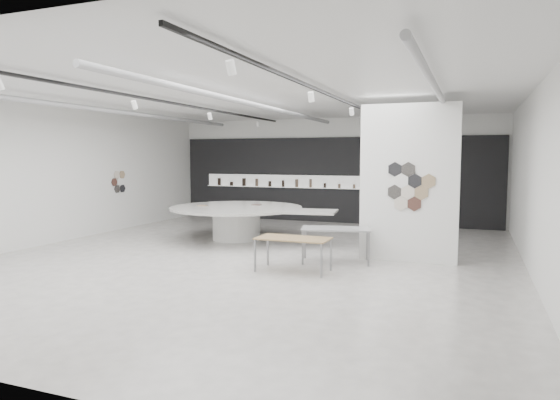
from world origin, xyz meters
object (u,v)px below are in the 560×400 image
at_px(sample_table_wood, 293,240).
at_px(kitchen_counter, 410,214).
at_px(display_island, 239,218).
at_px(partition_column, 409,183).
at_px(sample_table_stone, 336,231).

xyz_separation_m(sample_table_wood, kitchen_counter, (1.49, 7.54, -0.19)).
bearing_deg(display_island, partition_column, -21.28).
bearing_deg(partition_column, kitchen_counter, 96.30).
bearing_deg(kitchen_counter, sample_table_wood, -105.43).
bearing_deg(sample_table_stone, sample_table_wood, -116.49).
xyz_separation_m(sample_table_stone, kitchen_counter, (0.89, 6.34, -0.25)).
bearing_deg(sample_table_stone, display_island, 149.87).
height_order(sample_table_wood, kitchen_counter, kitchen_counter).
bearing_deg(sample_table_stone, kitchen_counter, 82.00).
bearing_deg(partition_column, display_island, 166.43).
relative_size(partition_column, kitchen_counter, 2.10).
relative_size(display_island, kitchen_counter, 3.05).
bearing_deg(display_island, sample_table_stone, -37.84).
height_order(partition_column, display_island, partition_column).
xyz_separation_m(sample_table_wood, sample_table_stone, (0.60, 1.20, 0.06)).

